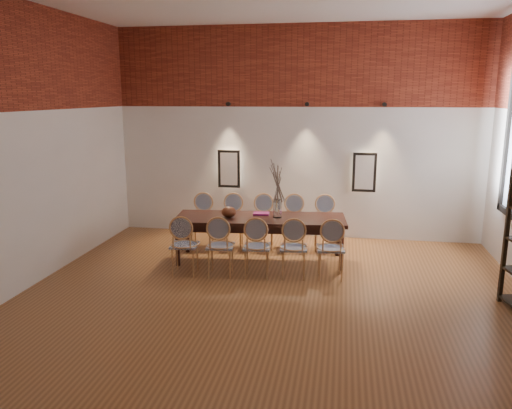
% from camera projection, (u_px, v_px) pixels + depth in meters
% --- Properties ---
extents(floor, '(7.00, 7.00, 0.02)m').
position_uv_depth(floor, '(268.00, 308.00, 6.54)').
color(floor, brown).
rests_on(floor, ground).
extents(wall_back, '(7.00, 0.10, 4.00)m').
position_uv_depth(wall_back, '(296.00, 133.00, 9.53)').
color(wall_back, silver).
rests_on(wall_back, ground).
extents(wall_front, '(7.00, 0.10, 4.00)m').
position_uv_depth(wall_front, '(172.00, 231.00, 2.70)').
color(wall_front, silver).
rests_on(wall_front, ground).
extents(wall_left, '(0.10, 7.00, 4.00)m').
position_uv_depth(wall_left, '(8.00, 150.00, 6.71)').
color(wall_left, silver).
rests_on(wall_left, ground).
extents(brick_band_back, '(7.00, 0.02, 1.50)m').
position_uv_depth(brick_band_back, '(297.00, 65.00, 9.19)').
color(brick_band_back, maroon).
rests_on(brick_band_back, ground).
extents(brick_band_left, '(0.02, 7.00, 1.50)m').
position_uv_depth(brick_band_left, '(3.00, 53.00, 6.43)').
color(brick_band_left, maroon).
rests_on(brick_band_left, ground).
extents(niche_left, '(0.36, 0.06, 0.66)m').
position_uv_depth(niche_left, '(229.00, 169.00, 9.80)').
color(niche_left, '#FFEAC6').
rests_on(niche_left, wall_back).
extents(niche_right, '(0.36, 0.06, 0.66)m').
position_uv_depth(niche_right, '(364.00, 172.00, 9.36)').
color(niche_right, '#FFEAC6').
rests_on(niche_right, wall_back).
extents(spot_fixture_left, '(0.08, 0.10, 0.08)m').
position_uv_depth(spot_fixture_left, '(228.00, 104.00, 9.50)').
color(spot_fixture_left, black).
rests_on(spot_fixture_left, wall_back).
extents(spot_fixture_mid, '(0.08, 0.10, 0.08)m').
position_uv_depth(spot_fixture_mid, '(307.00, 104.00, 9.25)').
color(spot_fixture_mid, black).
rests_on(spot_fixture_mid, wall_back).
extents(spot_fixture_right, '(0.08, 0.10, 0.08)m').
position_uv_depth(spot_fixture_right, '(384.00, 104.00, 9.01)').
color(spot_fixture_right, black).
rests_on(spot_fixture_right, wall_back).
extents(dining_table, '(2.86, 1.16, 0.75)m').
position_uv_depth(dining_table, '(260.00, 239.00, 8.30)').
color(dining_table, black).
rests_on(dining_table, floor).
extents(chair_near_a, '(0.48, 0.48, 0.94)m').
position_uv_depth(chair_near_a, '(185.00, 245.00, 7.65)').
color(chair_near_a, tan).
rests_on(chair_near_a, floor).
extents(chair_near_b, '(0.48, 0.48, 0.94)m').
position_uv_depth(chair_near_b, '(221.00, 246.00, 7.61)').
color(chair_near_b, tan).
rests_on(chair_near_b, floor).
extents(chair_near_c, '(0.48, 0.48, 0.94)m').
position_uv_depth(chair_near_c, '(257.00, 246.00, 7.57)').
color(chair_near_c, tan).
rests_on(chair_near_c, floor).
extents(chair_near_d, '(0.48, 0.48, 0.94)m').
position_uv_depth(chair_near_d, '(294.00, 247.00, 7.53)').
color(chair_near_d, tan).
rests_on(chair_near_d, floor).
extents(chair_near_e, '(0.48, 0.48, 0.94)m').
position_uv_depth(chair_near_e, '(331.00, 248.00, 7.48)').
color(chair_near_e, tan).
rests_on(chair_near_e, floor).
extents(chair_far_a, '(0.48, 0.48, 0.94)m').
position_uv_depth(chair_far_a, '(202.00, 221.00, 9.07)').
color(chair_far_a, tan).
rests_on(chair_far_a, floor).
extents(chair_far_b, '(0.48, 0.48, 0.94)m').
position_uv_depth(chair_far_b, '(232.00, 222.00, 9.03)').
color(chair_far_b, tan).
rests_on(chair_far_b, floor).
extents(chair_far_c, '(0.48, 0.48, 0.94)m').
position_uv_depth(chair_far_c, '(263.00, 223.00, 8.98)').
color(chair_far_c, tan).
rests_on(chair_far_c, floor).
extents(chair_far_d, '(0.48, 0.48, 0.94)m').
position_uv_depth(chair_far_d, '(294.00, 223.00, 8.94)').
color(chair_far_d, tan).
rests_on(chair_far_d, floor).
extents(chair_far_e, '(0.48, 0.48, 0.94)m').
position_uv_depth(chair_far_e, '(325.00, 224.00, 8.90)').
color(chair_far_e, tan).
rests_on(chair_far_e, floor).
extents(vase, '(0.14, 0.14, 0.30)m').
position_uv_depth(vase, '(277.00, 209.00, 8.16)').
color(vase, silver).
rests_on(vase, dining_table).
extents(dried_branches, '(0.50, 0.50, 0.70)m').
position_uv_depth(dried_branches, '(278.00, 181.00, 8.07)').
color(dried_branches, '#4C3B2F').
rests_on(dried_branches, vase).
extents(bowl, '(0.24, 0.24, 0.18)m').
position_uv_depth(bowl, '(229.00, 212.00, 8.19)').
color(bowl, '#582814').
rests_on(bowl, dining_table).
extents(book, '(0.28, 0.20, 0.03)m').
position_uv_depth(book, '(261.00, 214.00, 8.39)').
color(book, '#7F165B').
rests_on(book, dining_table).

